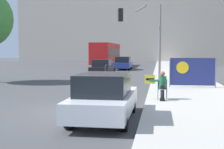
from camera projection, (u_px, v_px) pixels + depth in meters
ground_plane at (82, 111)px, 11.36m from camera, size 160.00×160.00×0.00m
sidewalk_curb at (179, 77)px, 25.48m from camera, size 4.35×90.00×0.13m
seated_protester at (162, 84)px, 13.27m from camera, size 0.96×0.77×1.20m
protest_banner at (192, 72)px, 17.74m from camera, size 2.61×0.06×1.67m
traffic_light_pole at (144, 30)px, 20.70m from camera, size 2.84×2.60×5.14m
parked_car_curbside at (104, 97)px, 9.87m from camera, size 1.75×4.25×1.49m
car_on_road_nearest at (103, 67)px, 28.47m from camera, size 1.73×4.55×1.44m
car_on_road_midblock at (123, 63)px, 36.59m from camera, size 1.87×4.47×1.54m
city_bus_on_road at (106, 53)px, 44.13m from camera, size 2.49×11.39×3.26m
motorcycle_on_road at (107, 74)px, 22.67m from camera, size 0.28×2.11×1.22m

